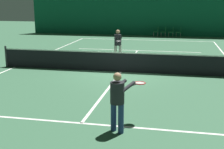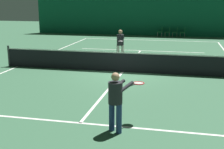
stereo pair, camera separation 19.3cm
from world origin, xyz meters
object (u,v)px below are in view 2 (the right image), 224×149
(tennis_net, at_px, (123,61))
(player_near, at_px, (117,97))
(courtside_chair_1, at_px, (168,31))
(courtside_chair_3, at_px, (183,32))
(courtside_chair_2, at_px, (176,31))
(courtside_chair_0, at_px, (161,31))
(player_far, at_px, (120,43))

(tennis_net, xyz_separation_m, player_near, (1.11, -6.71, 0.42))
(tennis_net, relative_size, courtside_chair_1, 14.29)
(courtside_chair_1, bearing_deg, courtside_chair_3, 90.00)
(courtside_chair_2, bearing_deg, courtside_chair_0, -90.00)
(tennis_net, xyz_separation_m, courtside_chair_1, (1.41, 14.73, -0.03))
(courtside_chair_2, relative_size, courtside_chair_3, 1.00)
(courtside_chair_1, bearing_deg, courtside_chair_0, -90.00)
(player_far, bearing_deg, tennis_net, 0.67)
(player_far, distance_m, courtside_chair_0, 11.93)
(courtside_chair_0, bearing_deg, tennis_net, -2.81)
(courtside_chair_1, bearing_deg, courtside_chair_2, 90.00)
(tennis_net, height_order, courtside_chair_2, tennis_net)
(tennis_net, relative_size, courtside_chair_0, 14.29)
(courtside_chair_0, relative_size, courtside_chair_2, 1.00)
(tennis_net, xyz_separation_m, player_far, (-0.70, 2.90, 0.48))
(courtside_chair_2, xyz_separation_m, courtside_chair_3, (0.68, 0.00, 0.00))
(courtside_chair_0, bearing_deg, player_near, 1.02)
(tennis_net, distance_m, player_far, 3.02)
(courtside_chair_1, bearing_deg, tennis_net, -5.45)
(courtside_chair_1, height_order, courtside_chair_3, same)
(tennis_net, bearing_deg, courtside_chair_1, 84.55)
(player_far, height_order, courtside_chair_0, player_far)
(courtside_chair_2, bearing_deg, player_near, -2.62)
(player_near, bearing_deg, player_far, 40.06)
(player_near, xyz_separation_m, courtside_chair_3, (1.66, 21.44, -0.45))
(courtside_chair_3, bearing_deg, courtside_chair_0, -90.00)
(tennis_net, distance_m, courtside_chair_2, 14.88)
(courtside_chair_0, relative_size, courtside_chair_1, 1.00)
(tennis_net, xyz_separation_m, courtside_chair_2, (2.09, 14.73, -0.03))
(courtside_chair_3, bearing_deg, player_near, -4.44)
(player_far, bearing_deg, courtside_chair_3, 150.82)
(player_far, xyz_separation_m, courtside_chair_0, (1.42, 11.83, -0.51))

